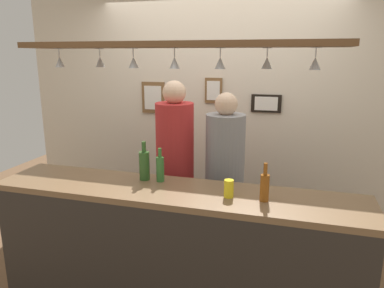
{
  "coord_description": "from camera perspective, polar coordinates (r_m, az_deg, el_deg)",
  "views": [
    {
      "loc": [
        0.8,
        -2.66,
        1.96
      ],
      "look_at": [
        0.0,
        0.1,
        1.25
      ],
      "focal_mm": 34.02,
      "sensor_mm": 36.0,
      "label": 1
    }
  ],
  "objects": [
    {
      "name": "ground_plane",
      "position": [
        3.4,
        -0.5,
        -21.33
      ],
      "size": [
        8.0,
        8.0,
        0.0
      ],
      "primitive_type": "plane",
      "color": "brown"
    },
    {
      "name": "back_wall",
      "position": [
        3.9,
        4.11,
        4.09
      ],
      "size": [
        4.4,
        0.06,
        2.6
      ],
      "primitive_type": "cube",
      "color": "beige",
      "rests_on": "ground_plane"
    },
    {
      "name": "bar_counter",
      "position": [
        2.63,
        -3.81,
        -15.09
      ],
      "size": [
        2.7,
        0.55,
        1.02
      ],
      "color": "brown",
      "rests_on": "ground_plane"
    },
    {
      "name": "overhead_glass_rack",
      "position": [
        2.49,
        -2.66,
        15.32
      ],
      "size": [
        2.2,
        0.36,
        0.04
      ],
      "primitive_type": "cube",
      "color": "brown"
    },
    {
      "name": "hanging_wineglass_far_left",
      "position": [
        2.88,
        -20.03,
        12.1
      ],
      "size": [
        0.07,
        0.07,
        0.13
      ],
      "color": "silver",
      "rests_on": "overhead_glass_rack"
    },
    {
      "name": "hanging_wineglass_left",
      "position": [
        2.81,
        -14.21,
        12.48
      ],
      "size": [
        0.07,
        0.07,
        0.13
      ],
      "color": "silver",
      "rests_on": "overhead_glass_rack"
    },
    {
      "name": "hanging_wineglass_center_left",
      "position": [
        2.56,
        -9.16,
        12.62
      ],
      "size": [
        0.07,
        0.07,
        0.13
      ],
      "color": "silver",
      "rests_on": "overhead_glass_rack"
    },
    {
      "name": "hanging_wineglass_center",
      "position": [
        2.43,
        -2.76,
        12.72
      ],
      "size": [
        0.07,
        0.07,
        0.13
      ],
      "color": "silver",
      "rests_on": "overhead_glass_rack"
    },
    {
      "name": "hanging_wineglass_center_right",
      "position": [
        2.38,
        4.43,
        12.67
      ],
      "size": [
        0.07,
        0.07,
        0.13
      ],
      "color": "silver",
      "rests_on": "overhead_glass_rack"
    },
    {
      "name": "hanging_wineglass_right",
      "position": [
        2.44,
        11.66,
        12.46
      ],
      "size": [
        0.07,
        0.07,
        0.13
      ],
      "color": "silver",
      "rests_on": "overhead_glass_rack"
    },
    {
      "name": "hanging_wineglass_far_right",
      "position": [
        2.36,
        18.74,
        11.98
      ],
      "size": [
        0.07,
        0.07,
        0.13
      ],
      "color": "silver",
      "rests_on": "overhead_glass_rack"
    },
    {
      "name": "person_left_red_shirt",
      "position": [
        3.29,
        -2.68,
        -2.12
      ],
      "size": [
        0.34,
        0.34,
        1.74
      ],
      "color": "#2D334C",
      "rests_on": "ground_plane"
    },
    {
      "name": "person_middle_grey_shirt",
      "position": [
        3.2,
        5.17,
        -3.75
      ],
      "size": [
        0.34,
        0.34,
        1.65
      ],
      "color": "#2D334C",
      "rests_on": "ground_plane"
    },
    {
      "name": "bottle_champagne_green",
      "position": [
        2.81,
        -7.48,
        -3.24
      ],
      "size": [
        0.08,
        0.08,
        0.3
      ],
      "color": "#2D5623",
      "rests_on": "bar_counter"
    },
    {
      "name": "bottle_beer_amber_tall",
      "position": [
        2.43,
        11.32,
        -6.56
      ],
      "size": [
        0.06,
        0.06,
        0.26
      ],
      "color": "brown",
      "rests_on": "bar_counter"
    },
    {
      "name": "bottle_beer_green_import",
      "position": [
        2.76,
        -5.01,
        -3.79
      ],
      "size": [
        0.06,
        0.06,
        0.26
      ],
      "color": "#336B2D",
      "rests_on": "bar_counter"
    },
    {
      "name": "drink_can",
      "position": [
        2.48,
        5.79,
        -6.97
      ],
      "size": [
        0.07,
        0.07,
        0.12
      ],
      "primitive_type": "cylinder",
      "color": "yellow",
      "rests_on": "bar_counter"
    },
    {
      "name": "picture_frame_lower_pair",
      "position": [
        3.76,
        11.55,
        6.24
      ],
      "size": [
        0.3,
        0.02,
        0.18
      ],
      "color": "black",
      "rests_on": "back_wall"
    },
    {
      "name": "picture_frame_crest",
      "position": [
        3.83,
        3.39,
        8.37
      ],
      "size": [
        0.18,
        0.02,
        0.26
      ],
      "color": "brown",
      "rests_on": "back_wall"
    },
    {
      "name": "picture_frame_caricature",
      "position": [
        4.04,
        -6.1,
        7.24
      ],
      "size": [
        0.26,
        0.02,
        0.34
      ],
      "color": "brown",
      "rests_on": "back_wall"
    }
  ]
}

